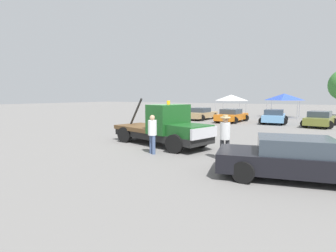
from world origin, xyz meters
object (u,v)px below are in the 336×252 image
canopy_tent_white (231,98)px  canopy_tent_blue (284,97)px  foreground_car (302,159)px  parked_car_maroon (170,113)px  person_near_truck (225,134)px  parked_car_skyblue (274,117)px  tow_truck (165,128)px  person_at_hood (152,132)px  parked_car_tan (201,114)px  parked_car_olive (320,119)px  traffic_cone (157,129)px  parked_car_orange (232,116)px

canopy_tent_white → canopy_tent_blue: 6.40m
foreground_car → parked_car_maroon: bearing=117.6°
foreground_car → person_near_truck: bearing=145.7°
parked_car_maroon → canopy_tent_blue: (11.28, 8.68, 1.87)m
parked_car_skyblue → canopy_tent_blue: (-0.14, 8.20, 1.86)m
person_near_truck → foreground_car: bearing=38.8°
tow_truck → person_at_hood: tow_truck is taller
canopy_tent_blue → parked_car_tan: bearing=-132.8°
person_near_truck → parked_car_olive: bearing=138.7°
person_at_hood → traffic_cone: person_at_hood is taller
parked_car_skyblue → canopy_tent_blue: bearing=-4.1°
person_near_truck → parked_car_maroon: bearing=-173.3°
parked_car_maroon → parked_car_skyblue: 11.43m
foreground_car → traffic_cone: foreground_car is taller
person_at_hood → parked_car_maroon: size_ratio=0.41×
parked_car_orange → person_near_truck: bearing=-159.9°
parked_car_tan → canopy_tent_white: size_ratio=1.46×
tow_truck → parked_car_maroon: size_ratio=1.45×
person_at_hood → person_near_truck: bearing=124.5°
parked_car_orange → parked_car_skyblue: same height
person_near_truck → canopy_tent_white: 25.04m
parked_car_tan → foreground_car: bearing=-143.1°
tow_truck → parked_car_tan: 15.98m
parked_car_olive → tow_truck: bearing=161.4°
foreground_car → person_at_hood: (-6.12, 0.70, 0.38)m
tow_truck → parked_car_skyblue: 15.60m
person_at_hood → parked_car_orange: (-1.27, 16.35, -0.38)m
canopy_tent_white → traffic_cone: canopy_tent_white is taller
tow_truck → parked_car_maroon: 16.93m
person_at_hood → canopy_tent_blue: 25.63m
parked_car_skyblue → canopy_tent_blue: size_ratio=1.44×
foreground_car → canopy_tent_white: bearing=98.7°
parked_car_tan → traffic_cone: (1.48, -11.45, -0.39)m
parked_car_tan → parked_car_maroon: bearing=103.5°
parked_car_maroon → traffic_cone: (5.23, -10.90, -0.39)m
foreground_car → canopy_tent_white: canopy_tent_white is taller
tow_truck → parked_car_skyblue: size_ratio=1.28×
parked_car_maroon → canopy_tent_white: (4.97, 7.64, 1.75)m
tow_truck → traffic_cone: 4.96m
parked_car_skyblue → canopy_tent_white: bearing=37.0°
tow_truck → person_at_hood: bearing=-58.9°
canopy_tent_white → parked_car_tan: bearing=-99.8°
person_at_hood → traffic_cone: 6.92m
parked_car_skyblue → tow_truck: bearing=163.2°
parked_car_tan → canopy_tent_white: 7.41m
traffic_cone → parked_car_maroon: bearing=115.6°
parked_car_orange → parked_car_olive: (7.76, -0.11, -0.00)m
person_at_hood → foreground_car: bearing=110.4°
canopy_tent_white → person_near_truck: bearing=-73.6°
person_at_hood → parked_car_olive: bearing=-174.9°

